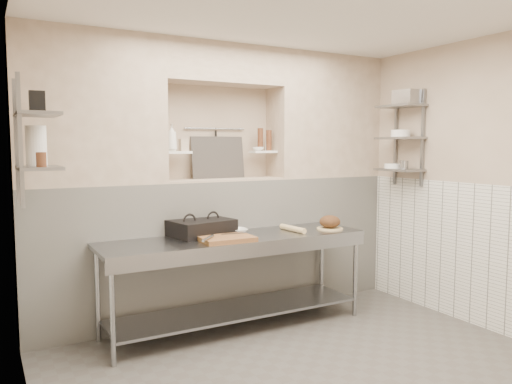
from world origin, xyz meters
TOP-DOWN VIEW (x-y plane):
  - floor at (0.00, 0.00)m, footprint 4.00×3.90m
  - wall_left at (-2.05, 0.00)m, footprint 0.10×3.90m
  - wall_right at (2.05, 0.00)m, footprint 0.10×3.90m
  - wall_back at (0.00, 2.00)m, footprint 4.00×0.10m
  - backwall_lower at (0.00, 1.75)m, footprint 4.00×0.40m
  - alcove_sill at (0.00, 1.75)m, footprint 1.30×0.40m
  - backwall_pillar_left at (-1.33, 1.75)m, footprint 1.35×0.40m
  - backwall_pillar_right at (1.33, 1.75)m, footprint 1.35×0.40m
  - backwall_header at (0.00, 1.75)m, footprint 1.30×0.40m
  - wainscot_left at (-1.99, 0.00)m, footprint 0.02×3.90m
  - wainscot_right at (1.99, 0.00)m, footprint 0.02×3.90m
  - alcove_shelf_left at (-0.50, 1.75)m, footprint 0.28×0.16m
  - alcove_shelf_right at (0.50, 1.75)m, footprint 0.28×0.16m
  - utensil_rail at (0.00, 1.92)m, footprint 0.70×0.02m
  - hanging_steel at (0.00, 1.90)m, footprint 0.02×0.02m
  - splash_panel at (0.00, 1.85)m, footprint 0.60×0.08m
  - shelf_rail_left_a at (-1.98, 1.25)m, footprint 0.03×0.03m
  - shelf_rail_left_b at (-1.98, 0.85)m, footprint 0.03×0.03m
  - wall_shelf_left_lower at (-1.84, 1.05)m, footprint 0.30×0.50m
  - wall_shelf_left_upper at (-1.84, 1.05)m, footprint 0.30×0.50m
  - shelf_rail_right_a at (1.98, 1.25)m, footprint 0.03×0.03m
  - shelf_rail_right_b at (1.98, 0.85)m, footprint 0.03×0.03m
  - wall_shelf_right_lower at (1.84, 1.05)m, footprint 0.30×0.50m
  - wall_shelf_right_mid at (1.84, 1.05)m, footprint 0.30×0.50m
  - wall_shelf_right_upper at (1.84, 1.05)m, footprint 0.30×0.50m
  - prep_table at (-0.12, 1.18)m, footprint 2.60×0.70m
  - panini_press at (-0.39, 1.40)m, footprint 0.64×0.52m
  - cutting_board at (-0.29, 1.03)m, footprint 0.49×0.35m
  - knife_blade at (-0.18, 1.11)m, footprint 0.25×0.05m
  - tongs at (-0.50, 0.97)m, footprint 0.20×0.21m
  - mixing_bowl at (-0.04, 1.33)m, footprint 0.23×0.23m
  - rolling_pin at (0.52, 1.17)m, footprint 0.09×0.37m
  - bread_board at (0.93, 1.10)m, footprint 0.27×0.27m
  - bread_loaf at (0.93, 1.10)m, footprint 0.22×0.22m
  - bottle_soap at (-0.56, 1.71)m, footprint 0.12×0.12m
  - jar_alcove at (-0.42, 1.75)m, footprint 0.08×0.08m
  - bowl_alcove at (0.43, 1.74)m, footprint 0.16×0.16m
  - condiment_a at (0.57, 1.74)m, footprint 0.06×0.06m
  - condiment_b at (0.48, 1.79)m, footprint 0.06×0.06m
  - condiment_c at (0.57, 1.77)m, footprint 0.07×0.07m
  - jug_left at (-1.84, 1.21)m, footprint 0.15×0.15m
  - jar_left at (-1.84, 0.89)m, footprint 0.07×0.07m
  - box_left_upper at (-1.84, 1.02)m, footprint 0.12×0.12m
  - bowl_right at (1.84, 1.15)m, footprint 0.18×0.18m
  - canister_right at (1.84, 0.98)m, footprint 0.09×0.09m
  - bowl_right_mid at (1.84, 1.04)m, footprint 0.21×0.21m
  - basket_right at (1.84, 0.97)m, footprint 0.23×0.27m

SIDE VIEW (x-z plane):
  - floor at x=0.00m, z-range -0.10..0.00m
  - prep_table at x=-0.12m, z-range 0.19..1.09m
  - backwall_lower at x=0.00m, z-range 0.00..1.40m
  - wainscot_left at x=-1.99m, z-range 0.00..1.40m
  - wainscot_right at x=1.99m, z-range 0.00..1.40m
  - bread_board at x=0.93m, z-range 0.90..0.92m
  - cutting_board at x=-0.29m, z-range 0.90..0.94m
  - mixing_bowl at x=-0.04m, z-range 0.90..0.95m
  - rolling_pin at x=0.52m, z-range 0.90..0.96m
  - knife_blade at x=-0.18m, z-range 0.95..0.95m
  - tongs at x=-0.50m, z-range 0.95..0.97m
  - panini_press at x=-0.39m, z-range 0.90..1.06m
  - bread_loaf at x=0.93m, z-range 0.92..1.05m
  - wall_left at x=-2.05m, z-range 0.00..2.80m
  - wall_right at x=2.05m, z-range 0.00..2.80m
  - wall_back at x=0.00m, z-range 0.00..2.80m
  - alcove_sill at x=0.00m, z-range 1.40..1.42m
  - wall_shelf_right_lower at x=1.84m, z-range 1.49..1.51m
  - bowl_right at x=1.84m, z-range 1.51..1.57m
  - canister_right at x=1.84m, z-range 1.51..1.60m
  - wall_shelf_left_lower at x=-1.84m, z-range 1.59..1.61m
  - splash_panel at x=0.00m, z-range 1.42..1.86m
  - jar_left at x=-1.84m, z-range 1.61..1.72m
  - alcove_shelf_left at x=-0.50m, z-range 1.69..1.71m
  - alcove_shelf_right at x=0.50m, z-range 1.69..1.71m
  - bowl_alcove at x=0.43m, z-range 1.71..1.75m
  - jug_left at x=-1.84m, z-range 1.61..1.92m
  - condiment_c at x=0.57m, z-range 1.71..1.83m
  - jar_alcove at x=-0.42m, z-range 1.71..1.83m
  - hanging_steel at x=0.00m, z-range 1.63..1.93m
  - shelf_rail_left_a at x=-1.98m, z-range 1.33..2.27m
  - shelf_rail_left_b at x=-1.98m, z-range 1.33..2.27m
  - condiment_a at x=0.57m, z-range 1.71..1.94m
  - condiment_b at x=0.48m, z-range 1.71..1.96m
  - bottle_soap at x=-0.56m, z-range 1.71..1.98m
  - shelf_rail_right_a at x=1.98m, z-range 1.33..2.38m
  - shelf_rail_right_b at x=1.98m, z-range 1.33..2.38m
  - wall_shelf_right_mid at x=1.84m, z-range 1.84..1.86m
  - bowl_right_mid at x=1.84m, z-range 1.86..1.94m
  - utensil_rail at x=0.00m, z-range 1.94..1.96m
  - wall_shelf_left_upper at x=-1.84m, z-range 1.99..2.01m
  - box_left_upper at x=-1.84m, z-range 2.01..2.17m
  - backwall_pillar_left at x=-1.33m, z-range 1.40..2.80m
  - backwall_pillar_right at x=1.33m, z-range 1.40..2.80m
  - wall_shelf_right_upper at x=1.84m, z-range 2.19..2.21m
  - basket_right at x=1.84m, z-range 2.21..2.37m
  - backwall_header at x=0.00m, z-range 2.40..2.80m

